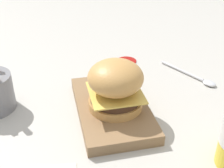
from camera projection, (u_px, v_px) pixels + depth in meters
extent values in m
plane|color=#B7B2A8|center=(89.00, 128.00, 0.65)|extent=(6.00, 6.00, 0.00)
cube|color=olive|center=(112.00, 108.00, 0.69)|extent=(0.25, 0.15, 0.02)
cylinder|color=tan|center=(115.00, 103.00, 0.67)|extent=(0.12, 0.12, 0.02)
cylinder|color=#422819|center=(115.00, 96.00, 0.66)|extent=(0.11, 0.11, 0.02)
cube|color=#EAC656|center=(115.00, 93.00, 0.65)|extent=(0.11, 0.11, 0.00)
ellipsoid|color=tan|center=(116.00, 77.00, 0.63)|extent=(0.12, 0.12, 0.07)
cylinder|color=silver|center=(181.00, 71.00, 0.85)|extent=(0.13, 0.07, 0.01)
ellipsoid|color=silver|center=(209.00, 83.00, 0.79)|extent=(0.04, 0.04, 0.01)
cylinder|color=#9E140F|center=(126.00, 61.00, 0.91)|extent=(0.06, 0.06, 0.00)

